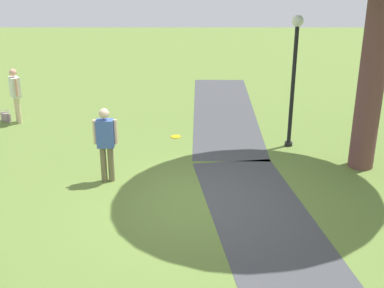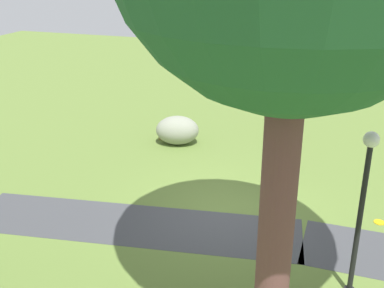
# 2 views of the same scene
# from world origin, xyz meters

# --- Properties ---
(ground_plane) EXTENTS (48.00, 48.00, 0.00)m
(ground_plane) POSITION_xyz_m (0.00, 0.00, 0.00)
(ground_plane) COLOR olive
(footpath_segment_mid) EXTENTS (8.19, 3.02, 0.01)m
(footpath_segment_mid) POSITION_xyz_m (1.96, 1.34, 0.00)
(footpath_segment_mid) COLOR #404144
(footpath_segment_mid) RESTS_ON ground
(lamp_post) EXTENTS (0.28, 0.28, 3.31)m
(lamp_post) POSITION_xyz_m (-3.04, 2.32, 2.06)
(lamp_post) COLOR black
(lamp_post) RESTS_ON ground
(lawn_boulder) EXTENTS (1.67, 1.40, 0.98)m
(lawn_boulder) POSITION_xyz_m (2.77, -3.97, 0.49)
(lawn_boulder) COLOR gray
(lawn_boulder) RESTS_ON ground
(man_near_boulder) EXTENTS (0.37, 0.48, 1.67)m
(man_near_boulder) POSITION_xyz_m (-0.60, -5.80, 0.97)
(man_near_boulder) COLOR beige
(man_near_boulder) RESTS_ON ground
(passerby_on_path) EXTENTS (0.26, 0.52, 1.66)m
(passerby_on_path) POSITION_xyz_m (-0.93, -2.02, 0.96)
(passerby_on_path) COLOR #6E6644
(passerby_on_path) RESTS_ON ground
(backpack_by_boulder) EXTENTS (0.33, 0.34, 0.40)m
(backpack_by_boulder) POSITION_xyz_m (3.39, -4.22, 0.19)
(backpack_by_boulder) COLOR olive
(backpack_by_boulder) RESTS_ON ground
(frisbee_on_grass) EXTENTS (0.26, 0.26, 0.02)m
(frisbee_on_grass) POSITION_xyz_m (-3.67, -0.62, 0.01)
(frisbee_on_grass) COLOR #EEAF11
(frisbee_on_grass) RESTS_ON ground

